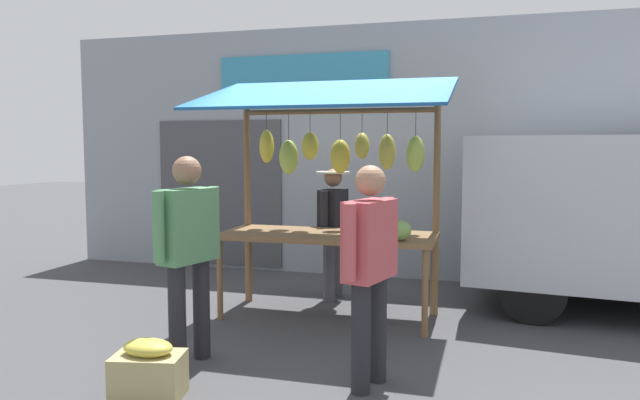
{
  "coord_description": "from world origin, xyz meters",
  "views": [
    {
      "loc": [
        -1.61,
        5.93,
        1.76
      ],
      "look_at": [
        0.0,
        0.3,
        1.25
      ],
      "focal_mm": 33.82,
      "sensor_mm": 36.0,
      "label": 1
    }
  ],
  "objects": [
    {
      "name": "shopper_in_grey_tee",
      "position": [
        -0.77,
        1.69,
        0.95
      ],
      "size": [
        0.34,
        0.68,
        1.64
      ],
      "rotation": [
        0.0,
        0.0,
        -1.84
      ],
      "color": "#232328",
      "rests_on": "ground"
    },
    {
      "name": "vendor_with_sunhat",
      "position": [
        0.14,
        -0.75,
        0.88
      ],
      "size": [
        0.39,
        0.66,
        1.52
      ],
      "rotation": [
        0.0,
        0.0,
        1.47
      ],
      "color": "#4C4C51",
      "rests_on": "ground"
    },
    {
      "name": "market_stall",
      "position": [
        -0.02,
        -0.07,
        1.56
      ],
      "size": [
        2.5,
        1.46,
        2.5
      ],
      "color": "brown",
      "rests_on": "ground"
    },
    {
      "name": "street_backdrop",
      "position": [
        0.05,
        -2.2,
        1.7
      ],
      "size": [
        9.0,
        0.3,
        3.4
      ],
      "color": "#8C939E",
      "rests_on": "ground"
    },
    {
      "name": "ground_plane",
      "position": [
        0.0,
        0.0,
        0.0
      ],
      "size": [
        40.0,
        40.0,
        0.0
      ],
      "primitive_type": "plane",
      "color": "#424244"
    },
    {
      "name": "shopper_with_shopping_bag",
      "position": [
        0.74,
        1.6,
        0.99
      ],
      "size": [
        0.35,
        0.69,
        1.69
      ],
      "rotation": [
        0.0,
        0.0,
        -1.85
      ],
      "color": "#232328",
      "rests_on": "ground"
    },
    {
      "name": "produce_crate_near",
      "position": [
        0.69,
        2.3,
        0.19
      ],
      "size": [
        0.54,
        0.41,
        0.42
      ],
      "color": "tan",
      "rests_on": "ground"
    }
  ]
}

